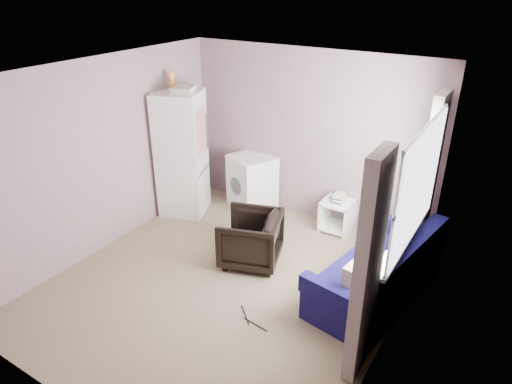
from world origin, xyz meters
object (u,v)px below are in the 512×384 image
sofa (380,276)px  washing_machine (252,181)px  fridge (182,153)px  side_table (337,213)px  armchair (251,236)px

sofa → washing_machine: bearing=164.1°
fridge → washing_machine: (0.82, 0.66, -0.51)m
fridge → side_table: 2.46m
armchair → washing_machine: 1.56m
fridge → side_table: bearing=-5.3°
armchair → side_table: size_ratio=1.28×
armchair → side_table: armchair is taller
washing_machine → armchair: bearing=-35.1°
armchair → side_table: 1.48m
washing_machine → side_table: size_ratio=1.47×
armchair → fridge: size_ratio=0.35×
fridge → washing_machine: size_ratio=2.51×
fridge → sofa: (3.28, -0.51, -0.66)m
side_table → sofa: 1.56m
washing_machine → fridge: bearing=-117.8°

